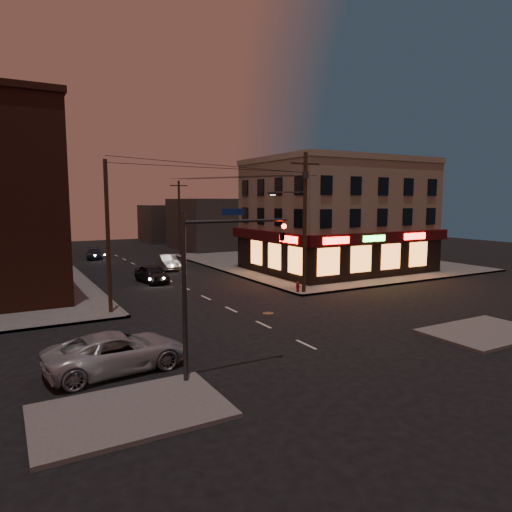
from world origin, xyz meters
TOP-DOWN VIEW (x-y plane):
  - ground at (0.00, 0.00)m, footprint 120.00×120.00m
  - sidewalk_ne at (18.00, 19.00)m, footprint 24.00×28.00m
  - pizza_building at (15.93, 13.43)m, footprint 15.85×12.85m
  - bg_building_ne_a at (14.00, 38.00)m, footprint 10.00×12.00m
  - bg_building_ne_b at (12.00, 52.00)m, footprint 8.00×8.00m
  - utility_pole_main at (6.68, 5.80)m, footprint 4.20×0.44m
  - utility_pole_far at (6.80, 32.00)m, footprint 0.26×0.26m
  - utility_pole_west at (-6.80, 6.50)m, footprint 0.24×0.24m
  - traffic_signal at (-5.57, -5.60)m, footprint 4.49×0.32m
  - suv_cross at (-8.49, -2.98)m, footprint 5.81×3.12m
  - sedan_near at (-1.55, 15.77)m, footprint 2.18×4.45m
  - sedan_mid at (1.96, 22.15)m, footprint 1.97×4.56m
  - sedan_far at (-2.93, 34.10)m, footprint 2.26×4.42m
  - fire_hydrant at (6.40, 6.00)m, footprint 0.32×0.32m

SIDE VIEW (x-z plane):
  - ground at x=0.00m, z-range 0.00..0.00m
  - sidewalk_ne at x=18.00m, z-range 0.00..0.15m
  - fire_hydrant at x=6.40m, z-range 0.18..0.90m
  - sedan_far at x=-2.93m, z-range 0.00..1.23m
  - sedan_near at x=-1.55m, z-range 0.00..1.46m
  - sedan_mid at x=1.96m, z-range 0.00..1.46m
  - suv_cross at x=-8.49m, z-range 0.00..1.55m
  - bg_building_ne_b at x=12.00m, z-range 0.00..6.00m
  - bg_building_ne_a at x=14.00m, z-range 0.00..7.00m
  - traffic_signal at x=-5.57m, z-range 0.92..7.39m
  - utility_pole_far at x=6.80m, z-range 0.15..9.15m
  - utility_pole_west at x=-6.80m, z-range 0.15..9.15m
  - pizza_building at x=15.93m, z-range 0.10..10.60m
  - utility_pole_main at x=6.68m, z-range 0.76..10.76m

